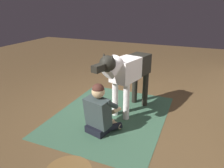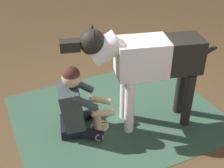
% 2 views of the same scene
% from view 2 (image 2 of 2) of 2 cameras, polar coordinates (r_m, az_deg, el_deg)
% --- Properties ---
extents(ground_plane, '(14.88, 14.88, 0.00)m').
position_cam_2_polar(ground_plane, '(4.05, 3.16, -3.88)').
color(ground_plane, brown).
extents(area_rug, '(2.48, 1.99, 0.01)m').
position_cam_2_polar(area_rug, '(3.86, 0.93, -5.84)').
color(area_rug, '#355740').
rests_on(area_rug, ground).
extents(person_sitting_on_floor, '(0.68, 0.58, 0.85)m').
position_cam_2_polar(person_sitting_on_floor, '(3.47, -6.73, -4.02)').
color(person_sitting_on_floor, black).
rests_on(person_sitting_on_floor, ground).
extents(large_dog, '(1.67, 0.60, 1.28)m').
position_cam_2_polar(large_dog, '(3.32, 6.50, 4.30)').
color(large_dog, white).
rests_on(large_dog, ground).
extents(hot_dog_on_plate, '(0.22, 0.22, 0.06)m').
position_cam_2_polar(hot_dog_on_plate, '(3.69, -2.34, -7.64)').
color(hot_dog_on_plate, white).
rests_on(hot_dog_on_plate, ground).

